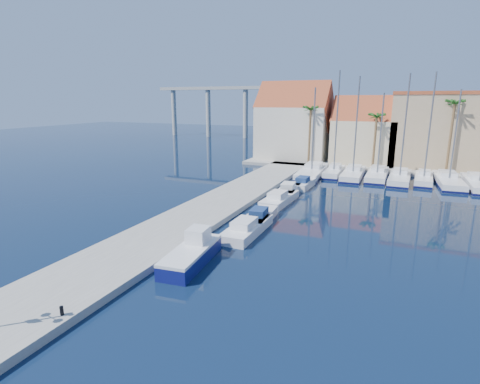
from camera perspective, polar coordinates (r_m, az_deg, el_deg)
The scene contains 25 objects.
ground at distance 22.64m, azimuth -0.05°, elevation -14.54°, with size 260.00×260.00×0.00m, color black.
quay_west at distance 37.51m, azimuth -4.40°, elevation -2.45°, with size 6.00×77.00×0.50m, color gray.
shore_north at distance 67.11m, azimuth 25.01°, elevation 3.56°, with size 54.00×16.00×0.50m, color gray.
bollard at distance 21.12m, azimuth -25.53°, elevation -16.00°, with size 0.18×0.18×0.46m, color black.
fishing_boat at distance 25.80m, azimuth -7.29°, elevation -9.19°, with size 2.65×6.30×2.14m.
motorboat_west_0 at distance 30.95m, azimuth 1.06°, elevation -5.49°, with size 2.19×6.79×1.40m.
motorboat_west_1 at distance 33.88m, azimuth 3.10°, elevation -3.77°, with size 2.25×5.82×1.40m.
motorboat_west_2 at distance 40.14m, azimuth 6.02°, elevation -1.01°, with size 2.47×6.86×1.40m.
motorboat_west_3 at distance 44.35m, azimuth 7.47°, elevation 0.39°, with size 2.49×6.35×1.40m.
motorboat_west_4 at distance 48.06m, azimuth 9.69°, elevation 1.36°, with size 2.15×6.07×1.40m.
sailboat_0 at distance 55.97m, azimuth 10.98°, elevation 3.12°, with size 3.70×12.03×12.42m.
sailboat_1 at distance 56.28m, azimuth 14.17°, elevation 3.12°, with size 2.23×8.13×14.66m.
sailboat_2 at distance 55.54m, azimuth 16.88°, elevation 2.74°, with size 2.76×10.04×13.81m.
sailboat_3 at distance 55.85m, azimuth 20.18°, elevation 2.51°, with size 2.65×9.84×11.66m.
sailboat_4 at distance 54.91m, azimuth 23.16°, elevation 2.09°, with size 2.89×9.84×14.02m.
sailboat_5 at distance 55.40m, azimuth 26.20°, elevation 1.93°, with size 2.53×8.24×14.15m.
sailboat_6 at distance 55.71m, azimuth 29.13°, elevation 1.56°, with size 3.44×10.74×12.03m.
sailboat_7 at distance 55.79m, azimuth 32.53°, elevation 1.19°, with size 2.99×10.61×14.87m.
building_0 at distance 67.81m, azimuth 8.26°, elevation 10.16°, with size 12.30×9.00×13.50m.
building_1 at distance 65.75m, azimuth 18.45°, elevation 8.41°, with size 10.30×8.00×11.00m.
building_2 at distance 66.59m, azimuth 28.14°, elevation 8.39°, with size 14.20×10.20×11.50m.
palm_0 at distance 61.87m, azimuth 10.72°, elevation 12.09°, with size 2.60×2.60×10.15m.
palm_1 at distance 60.43m, azimuth 20.11°, elevation 10.56°, with size 2.60×2.60×9.15m.
palm_2 at distance 60.55m, azimuth 29.90°, elevation 11.38°, with size 2.60×2.60×11.15m.
viaduct at distance 110.74m, azimuth -1.64°, elevation 13.62°, with size 48.00×2.20×14.45m.
Camera 1 is at (7.97, -18.25, 10.78)m, focal length 28.00 mm.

